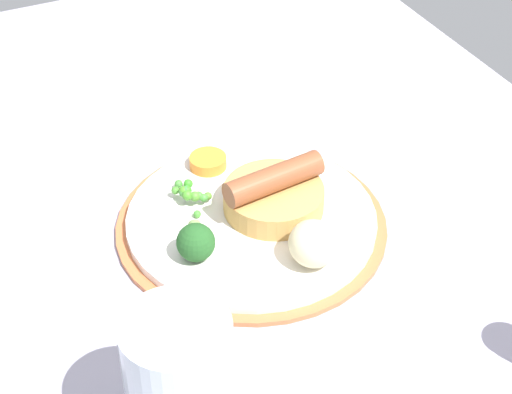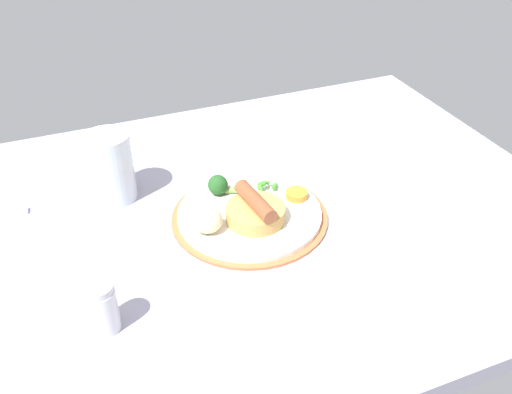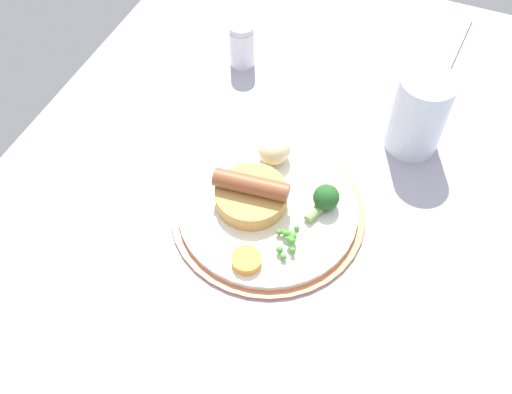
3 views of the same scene
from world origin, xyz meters
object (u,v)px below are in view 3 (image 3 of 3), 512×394
Objects in this scene: dinner_plate at (268,210)px; sausage_pudding at (251,193)px; fork at (454,48)px; broccoli_floret_near at (325,199)px; potato_chunk_0 at (274,149)px; salt_shaker at (242,45)px; pea_pile at (289,239)px; carrot_slice_0 at (246,260)px; drinking_glass at (419,114)px.

dinner_plate is 2.57× the size of sausage_pudding.
broccoli_floret_near is at bearing 170.62° from fork.
potato_chunk_0 is 0.63× the size of salt_shaker.
dinner_plate is 6.47cm from pea_pile.
potato_chunk_0 is at bearing 28.88° from pea_pile.
potato_chunk_0 reaches higher than pea_pile.
broccoli_floret_near is 1.40× the size of carrot_slice_0.
potato_chunk_0 reaches higher than carrot_slice_0.
carrot_slice_0 is at bearing 102.75° from sausage_pudding.
dinner_plate is at bearing -163.83° from potato_chunk_0.
dinner_plate is 2.12× the size of drinking_glass.
potato_chunk_0 is (12.13, 6.69, 0.92)cm from pea_pile.
dinner_plate is 8.61cm from potato_chunk_0.
fork is (46.73, -11.83, -2.17)cm from pea_pile.
dinner_plate is 45.42cm from fork.
drinking_glass is (19.24, -16.73, 2.89)cm from sausage_pudding.
sausage_pudding is 9.25cm from carrot_slice_0.
drinking_glass is (11.35, -16.65, 2.61)cm from potato_chunk_0.
fork is 35.41cm from salt_shaker.
drinking_glass reaches higher than dinner_plate.
carrot_slice_0 is 0.31× the size of drinking_glass.
potato_chunk_0 is 21.97cm from salt_shaker.
drinking_glass reaches higher than sausage_pudding.
salt_shaker is (-16.59, 31.10, 3.35)cm from fork.
salt_shaker is (18.01, 12.58, 0.26)cm from potato_chunk_0.
drinking_glass is at bearing -22.99° from pea_pile.
potato_chunk_0 is 20.32cm from drinking_glass.
pea_pile is at bearing 157.01° from drinking_glass.
pea_pile reaches higher than fork.
dinner_plate is 3.46cm from sausage_pudding.
broccoli_floret_near is (2.95, -9.03, -0.08)cm from sausage_pudding.
drinking_glass is (16.30, -7.70, 2.97)cm from broccoli_floret_near.
carrot_slice_0 is at bearing 153.87° from drinking_glass.
sausage_pudding is 25.66cm from drinking_glass.
sausage_pudding is 28.78cm from salt_shaker.
broccoli_floret_near is at bearing -118.92° from potato_chunk_0.
sausage_pudding reaches higher than pea_pile.
fork is at bearing -120.18° from sausage_pudding.
sausage_pudding reaches higher than dinner_plate.
pea_pile is at bearing -147.40° from salt_shaker.
drinking_glass is at bearing -4.52° from broccoli_floret_near.
salt_shaker reaches higher than dinner_plate.
carrot_slice_0 is (-4.44, 3.73, -0.48)cm from pea_pile.
sausage_pudding is 0.55× the size of fork.
carrot_slice_0 is 0.21× the size of fork.
dinner_plate is 5.51× the size of potato_chunk_0.
sausage_pudding is 1.34× the size of salt_shaker.
salt_shaker reaches higher than sausage_pudding.
dinner_plate is 3.45× the size of salt_shaker.
broccoli_floret_near is 13.11cm from carrot_slice_0.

